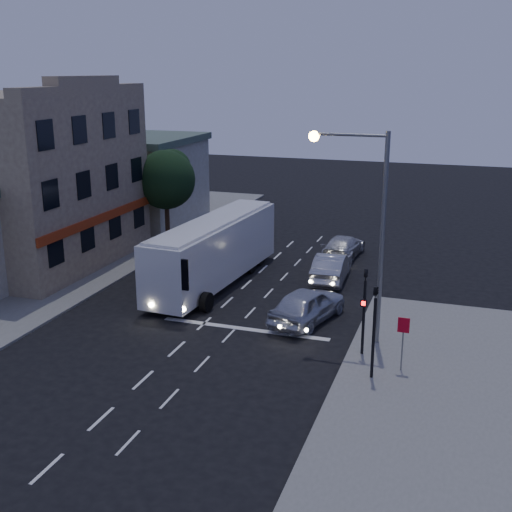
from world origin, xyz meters
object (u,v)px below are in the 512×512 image
(car_suv, at_px, (307,305))
(street_tree, at_px, (166,177))
(car_sedan_a, at_px, (331,267))
(tour_bus, at_px, (214,249))
(car_sedan_b, at_px, (344,246))
(traffic_signal_side, at_px, (374,321))
(regulatory_sign, at_px, (403,335))
(traffic_signal_main, at_px, (364,302))
(streetlight, at_px, (368,214))

(car_suv, distance_m, street_tree, 17.35)
(car_sedan_a, bearing_deg, tour_bus, 20.28)
(car_sedan_a, distance_m, car_sedan_b, 4.95)
(car_sedan_a, bearing_deg, traffic_signal_side, 106.66)
(car_suv, height_order, car_sedan_a, car_suv)
(car_suv, height_order, regulatory_sign, regulatory_sign)
(tour_bus, relative_size, regulatory_sign, 5.46)
(street_tree, bearing_deg, traffic_signal_main, -42.03)
(car_sedan_a, bearing_deg, regulatory_sign, 112.93)
(car_sedan_b, height_order, streetlight, streetlight)
(tour_bus, xyz_separation_m, car_suv, (6.24, -3.82, -1.14))
(tour_bus, bearing_deg, street_tree, 135.29)
(car_suv, xyz_separation_m, traffic_signal_side, (3.80, -5.00, 1.59))
(traffic_signal_side, bearing_deg, street_tree, 135.50)
(car_suv, xyz_separation_m, car_sedan_a, (-0.22, 6.38, -0.05))
(streetlight, bearing_deg, traffic_signal_side, -74.30)
(car_suv, distance_m, regulatory_sign, 6.32)
(traffic_signal_main, relative_size, traffic_signal_side, 1.00)
(traffic_signal_main, height_order, traffic_signal_side, same)
(traffic_signal_main, xyz_separation_m, traffic_signal_side, (0.70, -1.98, 0.00))
(car_sedan_a, bearing_deg, street_tree, -23.93)
(car_suv, distance_m, traffic_signal_side, 6.48)
(tour_bus, xyz_separation_m, street_tree, (-6.48, 7.40, 2.53))
(regulatory_sign, height_order, street_tree, street_tree)
(car_sedan_b, distance_m, traffic_signal_side, 16.96)
(car_suv, bearing_deg, streetlight, 165.44)
(tour_bus, relative_size, car_sedan_b, 2.53)
(regulatory_sign, bearing_deg, streetlight, 128.75)
(traffic_signal_main, distance_m, traffic_signal_side, 2.10)
(tour_bus, bearing_deg, traffic_signal_main, -32.16)
(tour_bus, relative_size, street_tree, 1.94)
(traffic_signal_side, xyz_separation_m, regulatory_sign, (1.00, 0.96, -0.82))
(traffic_signal_side, bearing_deg, regulatory_sign, 43.92)
(street_tree, bearing_deg, car_sedan_b, 0.48)
(traffic_signal_side, distance_m, streetlight, 4.84)
(car_sedan_a, relative_size, traffic_signal_side, 1.16)
(regulatory_sign, height_order, streetlight, streetlight)
(car_sedan_b, xyz_separation_m, traffic_signal_side, (4.27, -16.33, 1.73))
(tour_bus, bearing_deg, traffic_signal_side, -37.23)
(regulatory_sign, bearing_deg, car_sedan_b, 108.94)
(car_sedan_a, bearing_deg, traffic_signal_main, 106.64)
(traffic_signal_main, bearing_deg, car_sedan_b, 103.98)
(car_suv, bearing_deg, regulatory_sign, 154.75)
(traffic_signal_side, relative_size, regulatory_sign, 1.86)
(tour_bus, bearing_deg, streetlight, -26.76)
(car_sedan_b, distance_m, regulatory_sign, 16.27)
(car_sedan_a, height_order, regulatory_sign, regulatory_sign)
(traffic_signal_main, bearing_deg, car_suv, 135.69)
(streetlight, distance_m, street_tree, 20.19)
(streetlight, bearing_deg, regulatory_sign, -51.25)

